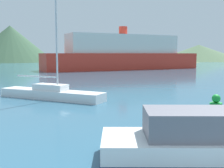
# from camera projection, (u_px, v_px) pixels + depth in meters

# --- Properties ---
(sailboat_inner) EXTENTS (7.08, 6.03, 6.74)m
(sailboat_inner) POSITION_uv_depth(u_px,v_px,m) (51.00, 93.00, 19.12)
(sailboat_inner) COLOR white
(sailboat_inner) RESTS_ON ground_plane
(ferry_distant) EXTENTS (32.01, 13.54, 8.29)m
(ferry_distant) POSITION_uv_depth(u_px,v_px,m) (123.00, 54.00, 54.84)
(ferry_distant) COLOR red
(ferry_distant) RESTS_ON ground_plane
(buoy_marker) EXTENTS (0.68, 0.68, 0.79)m
(buoy_marker) POSITION_uv_depth(u_px,v_px,m) (216.00, 102.00, 15.87)
(buoy_marker) COLOR green
(buoy_marker) RESTS_ON ground_plane
(hill_central) EXTENTS (32.36, 32.36, 13.46)m
(hill_central) POSITION_uv_depth(u_px,v_px,m) (10.00, 44.00, 104.40)
(hill_central) COLOR #38563D
(hill_central) RESTS_ON ground_plane
(hill_east) EXTENTS (47.69, 47.69, 7.61)m
(hill_east) POSITION_uv_depth(u_px,v_px,m) (132.00, 52.00, 102.62)
(hill_east) COLOR #4C6647
(hill_east) RESTS_ON ground_plane
(hill_far_east) EXTENTS (37.12, 37.12, 6.80)m
(hill_far_east) POSITION_uv_depth(u_px,v_px,m) (199.00, 53.00, 118.92)
(hill_far_east) COLOR #4C6647
(hill_far_east) RESTS_ON ground_plane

